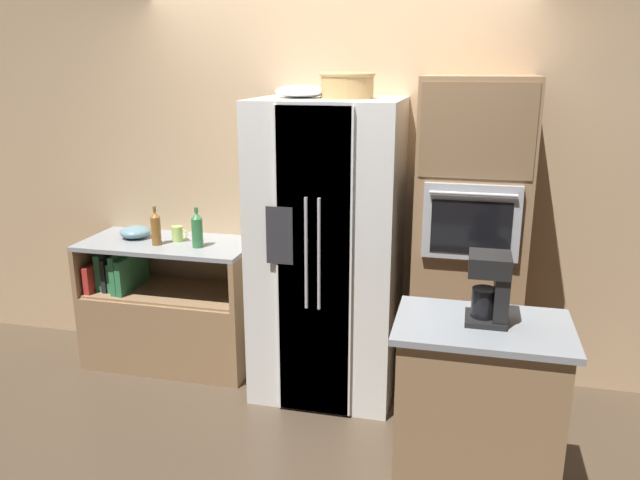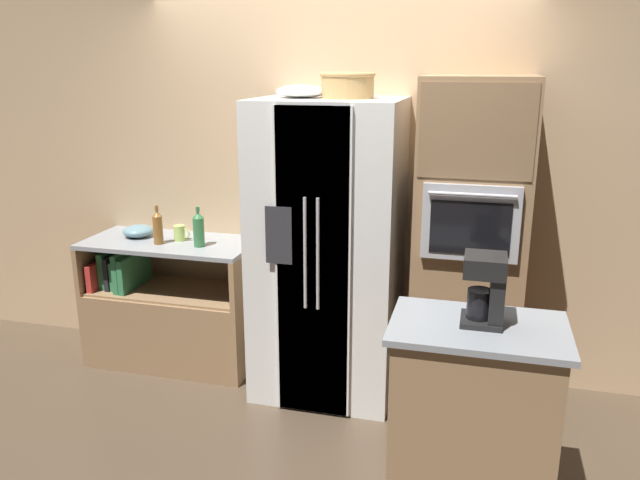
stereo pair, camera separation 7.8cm
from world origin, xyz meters
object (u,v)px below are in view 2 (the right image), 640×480
Objects in this scene: mug at (180,233)px; coffee_maker at (488,287)px; bottle_short at (199,229)px; bottle_tall at (158,227)px; wicker_basket at (348,84)px; wall_oven at (469,247)px; fruit_bowl at (301,91)px; refrigerator at (328,251)px; mixing_bowl at (138,231)px.

mug is 2.36m from coffee_maker.
bottle_tall is at bearing -177.37° from bottle_short.
mug is at bearing 175.63° from wicker_basket.
fruit_bowl is at bearing -177.66° from wall_oven.
refrigerator reaches higher than mixing_bowl.
fruit_bowl is 1.13× the size of bottle_short.
mug is at bearing 178.29° from wall_oven.
fruit_bowl is at bearing -6.28° from mug.
coffee_maker is at bearing -24.96° from bottle_tall.
mug is 0.36× the size of coffee_maker.
mug is (-1.96, 0.06, -0.06)m from wall_oven.
bottle_tall is (-1.20, 0.01, 0.07)m from refrigerator.
wicker_basket is 1.21× the size of bottle_short.
refrigerator is 1.10m from mug.
refrigerator is 0.88m from wall_oven.
refrigerator is 1.41m from coffee_maker.
fruit_bowl is at bearing -0.26° from bottle_short.
bottle_short reaches higher than bottle_tall.
wicker_basket is at bearing 14.72° from refrigerator.
wicker_basket is at bearing 0.36° from bottle_short.
fruit_bowl is 1.16m from bottle_short.
wicker_basket is 1.85m from mixing_bowl.
mug is (-1.09, 0.12, 0.01)m from refrigerator.
refrigerator is 0.90m from bottle_short.
bottle_tall is at bearing 155.04° from coffee_maker.
refrigerator is 6.92× the size of bottle_short.
refrigerator is at bearing -6.28° from mug.
coffee_maker is (2.17, -1.01, 0.13)m from bottle_tall.
bottle_short reaches higher than mug.
mug reaches higher than mixing_bowl.
coffee_maker is at bearing -45.79° from refrigerator.
fruit_bowl is 1.44× the size of mixing_bowl.
fruit_bowl reaches higher than bottle_tall.
coffee_maker is at bearing -28.49° from mug.
wicker_basket reaches higher than mixing_bowl.
wicker_basket is (-0.76, -0.03, 0.96)m from wall_oven.
mixing_bowl is at bearing 177.60° from mug.
wicker_basket reaches higher than wall_oven.
refrigerator is 6.01× the size of coffee_maker.
coffee_maker is at bearing -41.67° from fruit_bowl.
bottle_tall is at bearing -178.53° from wall_oven.
refrigerator is 1.43m from mixing_bowl.
wall_oven reaches higher than bottle_tall.
fruit_bowl is (-0.28, -0.01, -0.04)m from wicker_basket.
bottle_short is at bearing 179.74° from fruit_bowl.
fruit_bowl is at bearing -5.25° from mixing_bowl.
bottle_tall is 0.85× the size of coffee_maker.
refrigerator reaches higher than mug.
mixing_bowl is (-1.25, 0.12, -0.99)m from fruit_bowl.
mixing_bowl is at bearing 154.68° from coffee_maker.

